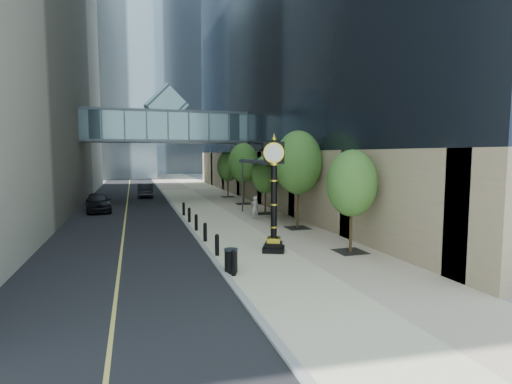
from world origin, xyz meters
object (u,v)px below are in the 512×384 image
pedestrian (255,208)px  car_far (146,190)px  street_clock (274,203)px  car_near (98,202)px  trash_bin (231,261)px

pedestrian → car_far: size_ratio=0.36×
street_clock → car_near: street_clock is taller
street_clock → car_far: street_clock is taller
trash_bin → car_far: bearing=94.5°
pedestrian → car_far: 19.63m
car_near → car_far: size_ratio=1.02×
trash_bin → car_near: bearing=108.0°
street_clock → car_near: size_ratio=1.17×
trash_bin → car_near: car_near is taller
street_clock → pedestrian: street_clock is taller
trash_bin → car_far: (-2.40, 30.60, 0.27)m
pedestrian → car_far: bearing=-82.1°
car_far → trash_bin: bearing=96.3°
street_clock → car_far: 28.39m
trash_bin → pedestrian: bearing=68.9°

